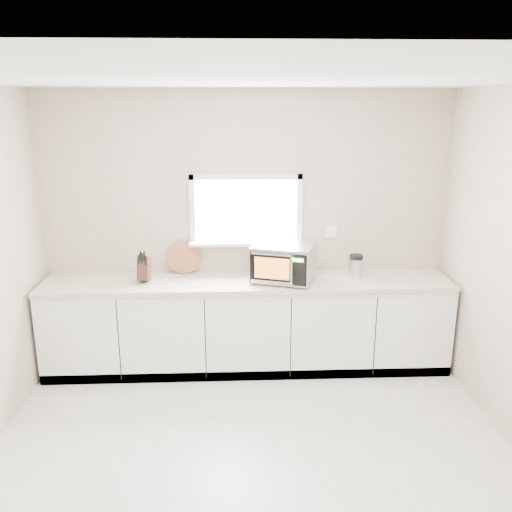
{
  "coord_description": "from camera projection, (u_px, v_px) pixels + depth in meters",
  "views": [
    {
      "loc": [
        -0.13,
        -3.25,
        2.57
      ],
      "look_at": [
        0.08,
        1.55,
        1.2
      ],
      "focal_mm": 38.0,
      "sensor_mm": 36.0,
      "label": 1
    }
  ],
  "objects": [
    {
      "name": "cutting_board",
      "position": [
        184.0,
        258.0,
        5.37
      ],
      "size": [
        0.32,
        0.08,
        0.32
      ],
      "primitive_type": "cylinder",
      "rotation": [
        1.4,
        0.0,
        0.0
      ],
      "color": "#9E5E3D",
      "rests_on": "countertop"
    },
    {
      "name": "coffee_grinder",
      "position": [
        356.0,
        266.0,
        5.25
      ],
      "size": [
        0.17,
        0.17,
        0.23
      ],
      "rotation": [
        0.0,
        0.0,
        -0.33
      ],
      "color": "#B3B6BA",
      "rests_on": "countertop"
    },
    {
      "name": "knife_block",
      "position": [
        144.0,
        268.0,
        5.13
      ],
      "size": [
        0.11,
        0.22,
        0.31
      ],
      "rotation": [
        0.0,
        0.0,
        -0.05
      ],
      "color": "#402617",
      "rests_on": "countertop"
    },
    {
      "name": "microwave",
      "position": [
        283.0,
        262.0,
        5.13
      ],
      "size": [
        0.66,
        0.58,
        0.36
      ],
      "rotation": [
        0.0,
        0.0,
        -0.32
      ],
      "color": "black",
      "rests_on": "countertop"
    },
    {
      "name": "ground",
      "position": [
        255.0,
        479.0,
        3.83
      ],
      "size": [
        4.0,
        4.0,
        0.0
      ],
      "primitive_type": "plane",
      "color": "beige",
      "rests_on": "ground"
    },
    {
      "name": "cabinets",
      "position": [
        247.0,
        326.0,
        5.35
      ],
      "size": [
        3.92,
        0.6,
        0.88
      ],
      "primitive_type": "cube",
      "color": "white",
      "rests_on": "ground"
    },
    {
      "name": "back_wall",
      "position": [
        246.0,
        228.0,
        5.38
      ],
      "size": [
        4.0,
        0.17,
        2.7
      ],
      "color": "#BCA795",
      "rests_on": "ground"
    },
    {
      "name": "countertop",
      "position": [
        247.0,
        282.0,
        5.21
      ],
      "size": [
        3.92,
        0.64,
        0.04
      ],
      "primitive_type": "cube",
      "color": "beige",
      "rests_on": "cabinets"
    }
  ]
}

